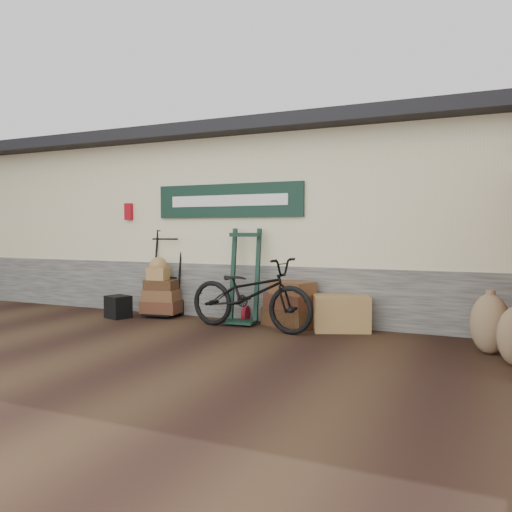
{
  "coord_description": "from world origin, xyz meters",
  "views": [
    {
      "loc": [
        3.4,
        -6.35,
        1.47
      ],
      "look_at": [
        0.23,
        0.9,
        1.06
      ],
      "focal_mm": 35.0,
      "sensor_mm": 36.0,
      "label": 1
    }
  ],
  "objects_px": {
    "green_barrow": "(244,276)",
    "black_trunk": "(118,307)",
    "suitcase_stack": "(290,303)",
    "bicycle": "(250,290)",
    "porter_trolley": "(165,272)",
    "wicker_hamper": "(341,313)"
  },
  "relations": [
    {
      "from": "green_barrow",
      "to": "black_trunk",
      "type": "height_order",
      "value": "green_barrow"
    },
    {
      "from": "suitcase_stack",
      "to": "bicycle",
      "type": "height_order",
      "value": "bicycle"
    },
    {
      "from": "porter_trolley",
      "to": "green_barrow",
      "type": "relative_size",
      "value": 1.01
    },
    {
      "from": "wicker_hamper",
      "to": "black_trunk",
      "type": "xyz_separation_m",
      "value": [
        -3.67,
        -0.47,
        -0.07
      ]
    },
    {
      "from": "porter_trolley",
      "to": "bicycle",
      "type": "relative_size",
      "value": 0.74
    },
    {
      "from": "wicker_hamper",
      "to": "bicycle",
      "type": "distance_m",
      "value": 1.37
    },
    {
      "from": "green_barrow",
      "to": "wicker_hamper",
      "type": "height_order",
      "value": "green_barrow"
    },
    {
      "from": "suitcase_stack",
      "to": "wicker_hamper",
      "type": "height_order",
      "value": "suitcase_stack"
    },
    {
      "from": "porter_trolley",
      "to": "green_barrow",
      "type": "distance_m",
      "value": 1.56
    },
    {
      "from": "porter_trolley",
      "to": "black_trunk",
      "type": "height_order",
      "value": "porter_trolley"
    },
    {
      "from": "green_barrow",
      "to": "bicycle",
      "type": "relative_size",
      "value": 0.73
    },
    {
      "from": "green_barrow",
      "to": "wicker_hamper",
      "type": "distance_m",
      "value": 1.62
    },
    {
      "from": "bicycle",
      "to": "wicker_hamper",
      "type": "bearing_deg",
      "value": -63.02
    },
    {
      "from": "black_trunk",
      "to": "bicycle",
      "type": "height_order",
      "value": "bicycle"
    },
    {
      "from": "green_barrow",
      "to": "black_trunk",
      "type": "relative_size",
      "value": 3.98
    },
    {
      "from": "porter_trolley",
      "to": "suitcase_stack",
      "type": "bearing_deg",
      "value": -9.35
    },
    {
      "from": "wicker_hamper",
      "to": "bicycle",
      "type": "relative_size",
      "value": 0.39
    },
    {
      "from": "porter_trolley",
      "to": "bicycle",
      "type": "bearing_deg",
      "value": -24.15
    },
    {
      "from": "porter_trolley",
      "to": "wicker_hamper",
      "type": "xyz_separation_m",
      "value": [
        3.1,
        -0.08,
        -0.49
      ]
    },
    {
      "from": "suitcase_stack",
      "to": "black_trunk",
      "type": "relative_size",
      "value": 2.12
    },
    {
      "from": "porter_trolley",
      "to": "wicker_hamper",
      "type": "distance_m",
      "value": 3.14
    },
    {
      "from": "green_barrow",
      "to": "porter_trolley",
      "type": "bearing_deg",
      "value": 170.98
    }
  ]
}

